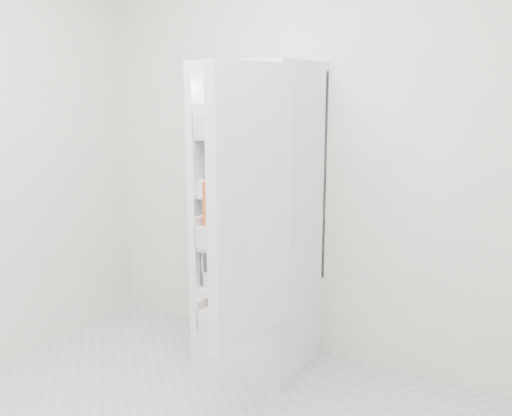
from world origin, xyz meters
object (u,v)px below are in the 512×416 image
Objects in this scene: refrigerator at (262,255)px; fridge_door at (247,211)px; red_cabbage at (266,231)px; mushroom_bowl at (231,239)px.

fridge_door is (0.28, -0.64, 0.43)m from refrigerator.
fridge_door is (0.23, -0.61, 0.26)m from red_cabbage.
fridge_door is at bearing -68.86° from red_cabbage.
mushroom_bowl is (-0.12, -0.16, 0.12)m from refrigerator.
refrigerator is at bearing 144.07° from red_cabbage.
refrigerator is 11.14× the size of red_cabbage.
mushroom_bowl is at bearing 44.22° from fridge_door.
refrigerator is 10.85× the size of mushroom_bowl.
red_cabbage is 0.21m from mushroom_bowl.
refrigerator is 0.82m from fridge_door.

